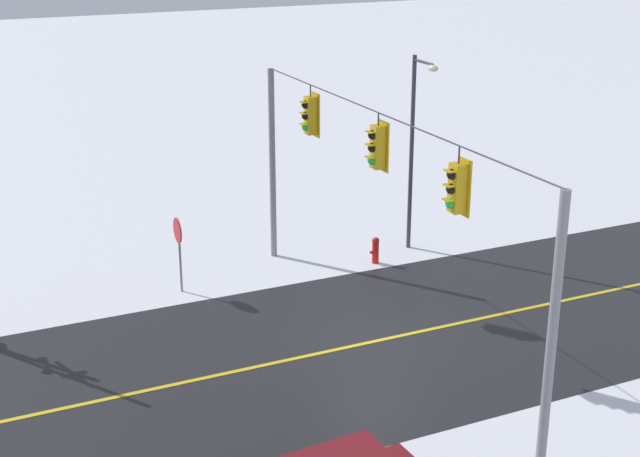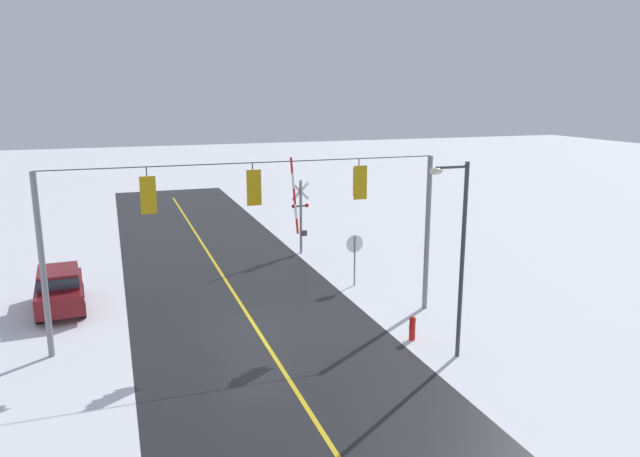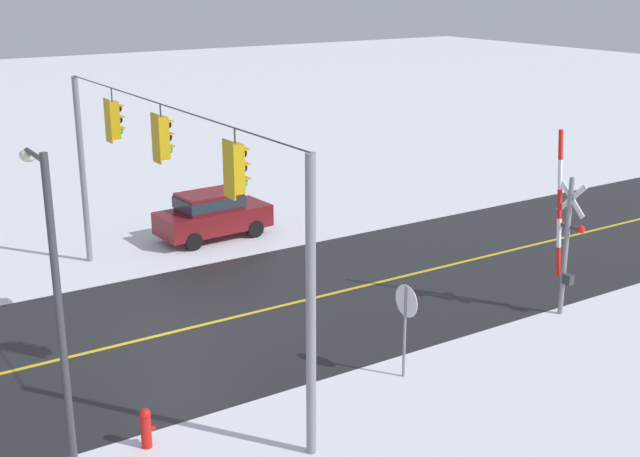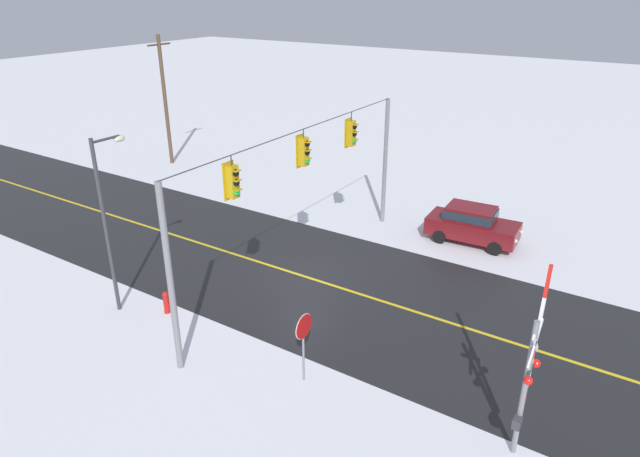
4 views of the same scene
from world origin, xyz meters
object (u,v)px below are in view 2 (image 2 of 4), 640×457
(parked_car_maroon, at_px, (59,287))
(streetlamp_near, at_px, (457,243))
(stop_sign, at_px, (355,249))
(fire_hydrant, at_px, (412,327))
(railroad_crossing, at_px, (300,211))

(parked_car_maroon, distance_m, streetlamp_near, 15.76)
(stop_sign, xyz_separation_m, streetlamp_near, (-0.18, 8.10, 2.20))
(stop_sign, height_order, fire_hydrant, stop_sign)
(railroad_crossing, height_order, fire_hydrant, railroad_crossing)
(fire_hydrant, bearing_deg, stop_sign, -93.64)
(stop_sign, xyz_separation_m, fire_hydrant, (0.41, 6.40, -1.25))
(stop_sign, relative_size, fire_hydrant, 2.67)
(railroad_crossing, distance_m, fire_hydrant, 12.71)
(streetlamp_near, relative_size, fire_hydrant, 7.39)
(railroad_crossing, height_order, parked_car_maroon, railroad_crossing)
(railroad_crossing, relative_size, parked_car_maroon, 1.22)
(stop_sign, relative_size, railroad_crossing, 0.45)
(parked_car_maroon, distance_m, fire_hydrant, 14.06)
(railroad_crossing, xyz_separation_m, parked_car_maroon, (11.74, 5.25, -1.40))
(railroad_crossing, bearing_deg, streetlamp_near, 93.34)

